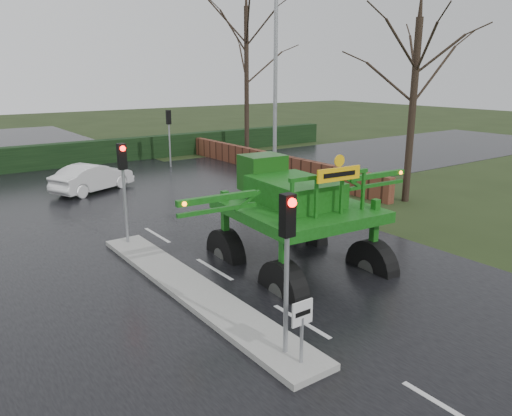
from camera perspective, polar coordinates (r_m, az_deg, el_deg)
ground at (r=12.23m, az=5.17°, el=-12.85°), size 140.00×140.00×0.00m
road_main at (r=20.28m, az=-13.61°, el=-1.64°), size 14.00×80.00×0.02m
road_cross at (r=25.77m, az=-18.74°, el=1.56°), size 80.00×12.00×0.02m
median_island at (r=13.75m, az=-7.34°, el=-9.19°), size 1.20×10.00×0.16m
hedge_row at (r=33.25m, az=-23.03°, el=5.40°), size 44.00×0.90×1.50m
brick_wall at (r=30.30m, az=0.46°, el=5.47°), size 0.40×20.00×1.20m
keep_left_sign at (r=9.98m, az=5.29°, el=-12.85°), size 0.50×0.07×1.35m
traffic_signal_near at (r=9.71m, az=3.60°, el=-3.75°), size 0.26×0.33×3.52m
traffic_signal_mid at (r=16.94m, az=-14.95°, el=3.99°), size 0.26×0.33×3.52m
traffic_signal_far at (r=31.39m, az=-9.93°, el=9.26°), size 0.26×0.33×3.52m
street_light_right at (r=25.28m, az=1.68°, el=15.80°), size 3.85×0.30×10.00m
tree_right_near at (r=23.38m, az=17.65°, el=13.21°), size 5.60×5.60×9.64m
tree_right_far at (r=35.39m, az=-1.10°, el=16.46°), size 7.00×7.00×12.05m
crop_sprayer at (r=13.06m, az=2.72°, el=-0.74°), size 8.13×5.32×4.55m
white_sedan at (r=26.13m, az=-18.03°, el=1.79°), size 4.47×3.07×1.40m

